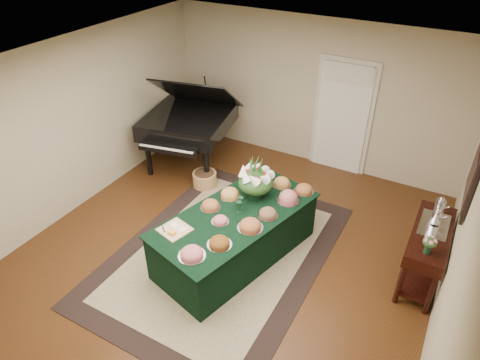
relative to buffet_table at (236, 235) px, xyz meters
The scene contains 14 objects.
ground 0.41m from the buffet_table, 155.46° to the left, with size 6.00×6.00×0.00m, color black.
area_rug 0.43m from the buffet_table, 163.43° to the right, with size 2.72×3.81×0.01m.
kitchen_doorway 3.13m from the buffet_table, 81.25° to the left, with size 1.05×0.07×2.10m.
buffet_table is the anchor object (origin of this frame).
food_platters 0.49m from the buffet_table, 58.66° to the left, with size 1.27×2.30×0.13m.
cutting_board 0.92m from the buffet_table, 127.65° to the right, with size 0.43×0.43×0.10m.
green_goblets 0.48m from the buffet_table, 85.42° to the left, with size 0.11×0.17×0.18m.
floral_centerpiece 0.84m from the buffet_table, 85.24° to the left, with size 0.51×0.51×0.51m.
grand_piano 2.77m from the buffet_table, 137.90° to the left, with size 1.77×1.97×1.77m.
wicker_basket 1.90m from the buffet_table, 136.64° to the left, with size 0.42×0.42×0.26m, color #AD7645.
mahogany_sideboard 2.50m from the buffet_table, 18.45° to the left, with size 0.45×1.26×0.85m.
tea_service 2.63m from the buffet_table, 23.21° to the left, with size 0.34×0.58×0.30m.
pink_bouquet 2.47m from the buffet_table, ahead, with size 0.18×0.18×0.23m.
wall_painting 3.03m from the buffet_table, 16.96° to the left, with size 0.05×0.95×0.75m.
Camera 1 is at (2.38, -3.99, 4.30)m, focal length 32.00 mm.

